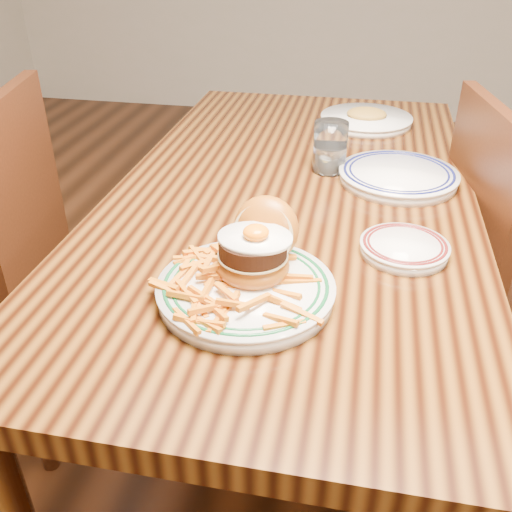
% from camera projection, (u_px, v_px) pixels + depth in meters
% --- Properties ---
extents(floor, '(6.00, 6.00, 0.00)m').
position_uv_depth(floor, '(285.00, 412.00, 1.76)').
color(floor, black).
rests_on(floor, ground).
extents(table, '(0.85, 1.60, 0.75)m').
position_uv_depth(table, '(292.00, 222.00, 1.41)').
color(table, black).
rests_on(table, floor).
extents(chair_right, '(0.52, 0.52, 0.95)m').
position_uv_depth(chair_right, '(511.00, 276.00, 1.48)').
color(chair_right, '#37190B').
rests_on(chair_right, floor).
extents(main_plate, '(0.31, 0.32, 0.15)m').
position_uv_depth(main_plate, '(249.00, 273.00, 0.98)').
color(main_plate, silver).
rests_on(main_plate, table).
extents(side_plate, '(0.17, 0.17, 0.03)m').
position_uv_depth(side_plate, '(404.00, 247.00, 1.10)').
color(side_plate, silver).
rests_on(side_plate, table).
extents(rear_plate, '(0.29, 0.29, 0.03)m').
position_uv_depth(rear_plate, '(398.00, 175.00, 1.39)').
color(rear_plate, silver).
rests_on(rear_plate, table).
extents(water_glass, '(0.08, 0.08, 0.13)m').
position_uv_depth(water_glass, '(330.00, 150.00, 1.43)').
color(water_glass, white).
rests_on(water_glass, table).
extents(far_plate, '(0.28, 0.28, 0.05)m').
position_uv_depth(far_plate, '(366.00, 119.00, 1.77)').
color(far_plate, silver).
rests_on(far_plate, table).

